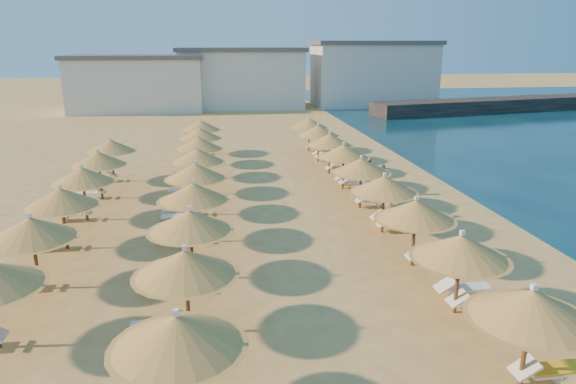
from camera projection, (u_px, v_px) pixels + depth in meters
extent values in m
plane|color=tan|center=(303.00, 252.00, 20.05)|extent=(220.00, 220.00, 0.00)
cube|color=black|center=(490.00, 105.00, 60.69)|extent=(30.21, 9.64, 1.50)
cube|color=beige|center=(138.00, 85.00, 60.69)|extent=(15.00, 8.00, 6.00)
cube|color=#59514C|center=(135.00, 57.00, 59.78)|extent=(15.60, 8.48, 0.50)
cube|color=beige|center=(241.00, 80.00, 63.98)|extent=(15.00, 8.00, 6.80)
cube|color=#59514C|center=(240.00, 50.00, 62.96)|extent=(15.60, 8.48, 0.50)
cube|color=beige|center=(373.00, 75.00, 66.10)|extent=(15.00, 8.00, 7.60)
cube|color=#59514C|center=(374.00, 43.00, 64.97)|extent=(15.60, 8.48, 0.50)
cylinder|color=brown|center=(525.00, 348.00, 12.00)|extent=(0.12, 0.12, 2.04)
cone|color=#A86F30|center=(532.00, 304.00, 11.69)|extent=(2.75, 2.75, 0.72)
cone|color=#A86F30|center=(530.00, 316.00, 11.77)|extent=(2.97, 2.97, 0.12)
cube|color=white|center=(534.00, 287.00, 11.57)|extent=(0.12, 0.12, 0.14)
cylinder|color=brown|center=(457.00, 282.00, 15.30)|extent=(0.12, 0.12, 2.04)
cone|color=#A86F30|center=(461.00, 247.00, 14.98)|extent=(2.75, 2.75, 0.72)
cone|color=#A86F30|center=(460.00, 256.00, 15.07)|extent=(2.97, 2.97, 0.12)
cube|color=white|center=(462.00, 233.00, 14.86)|extent=(0.12, 0.12, 0.14)
cylinder|color=brown|center=(414.00, 239.00, 18.60)|extent=(0.12, 0.12, 2.04)
cone|color=#A86F30|center=(416.00, 210.00, 18.28)|extent=(2.75, 2.75, 0.72)
cone|color=#A86F30|center=(415.00, 218.00, 18.36)|extent=(2.97, 2.97, 0.12)
cube|color=white|center=(417.00, 198.00, 18.16)|extent=(0.12, 0.12, 0.14)
cylinder|color=brown|center=(383.00, 210.00, 21.89)|extent=(0.12, 0.12, 2.04)
cone|color=#A86F30|center=(384.00, 184.00, 21.58)|extent=(2.75, 2.75, 0.72)
cone|color=#A86F30|center=(384.00, 191.00, 21.66)|extent=(2.97, 2.97, 0.12)
cube|color=white|center=(385.00, 174.00, 21.46)|extent=(0.12, 0.12, 0.14)
cylinder|color=brown|center=(360.00, 188.00, 25.19)|extent=(0.12, 0.12, 2.04)
cone|color=#A86F30|center=(361.00, 165.00, 24.87)|extent=(2.75, 2.75, 0.72)
cone|color=#A86F30|center=(361.00, 171.00, 24.96)|extent=(2.97, 2.97, 0.12)
cube|color=white|center=(362.00, 157.00, 24.75)|extent=(0.12, 0.12, 0.14)
cylinder|color=brown|center=(343.00, 171.00, 28.49)|extent=(0.12, 0.12, 2.04)
cone|color=#A86F30|center=(344.00, 151.00, 28.17)|extent=(2.75, 2.75, 0.72)
cone|color=#A86F30|center=(344.00, 156.00, 28.25)|extent=(2.97, 2.97, 0.12)
cube|color=white|center=(344.00, 143.00, 28.05)|extent=(0.12, 0.12, 0.14)
cylinder|color=brown|center=(329.00, 158.00, 31.78)|extent=(0.12, 0.12, 2.04)
cone|color=#A86F30|center=(330.00, 140.00, 31.47)|extent=(2.75, 2.75, 0.72)
cone|color=#A86F30|center=(330.00, 145.00, 31.55)|extent=(2.97, 2.97, 0.12)
cube|color=white|center=(330.00, 133.00, 31.34)|extent=(0.12, 0.12, 0.14)
cylinder|color=brown|center=(318.00, 147.00, 35.08)|extent=(0.12, 0.12, 2.04)
cone|color=#A86F30|center=(318.00, 130.00, 34.76)|extent=(2.75, 2.75, 0.72)
cone|color=#A86F30|center=(318.00, 135.00, 34.85)|extent=(2.97, 2.97, 0.12)
cube|color=white|center=(319.00, 124.00, 34.64)|extent=(0.12, 0.12, 0.14)
cylinder|color=brown|center=(309.00, 138.00, 38.38)|extent=(0.12, 0.12, 2.04)
cone|color=#A86F30|center=(309.00, 123.00, 38.06)|extent=(2.75, 2.75, 0.72)
cone|color=#A86F30|center=(309.00, 127.00, 38.14)|extent=(2.97, 2.97, 0.12)
cube|color=white|center=(309.00, 117.00, 37.94)|extent=(0.12, 0.12, 0.14)
cylinder|color=brown|center=(181.00, 378.00, 10.91)|extent=(0.12, 0.12, 2.04)
cone|color=#A86F30|center=(177.00, 331.00, 10.59)|extent=(2.75, 2.75, 0.72)
cone|color=#A86F30|center=(178.00, 344.00, 10.68)|extent=(2.97, 2.97, 0.12)
cube|color=white|center=(176.00, 313.00, 10.47)|extent=(0.12, 0.12, 0.14)
cylinder|color=brown|center=(188.00, 300.00, 14.21)|extent=(0.12, 0.12, 2.04)
cone|color=#A86F30|center=(185.00, 263.00, 13.89)|extent=(2.75, 2.75, 0.72)
cone|color=#A86F30|center=(186.00, 273.00, 13.97)|extent=(2.97, 2.97, 0.12)
cube|color=white|center=(184.00, 248.00, 13.77)|extent=(0.12, 0.12, 0.14)
cylinder|color=brown|center=(192.00, 252.00, 17.50)|extent=(0.12, 0.12, 2.04)
cone|color=#A86F30|center=(190.00, 220.00, 17.19)|extent=(2.75, 2.75, 0.72)
cone|color=#A86F30|center=(191.00, 229.00, 17.27)|extent=(2.97, 2.97, 0.12)
cube|color=white|center=(189.00, 208.00, 17.06)|extent=(0.12, 0.12, 0.14)
cylinder|color=brown|center=(195.00, 219.00, 20.80)|extent=(0.12, 0.12, 2.04)
cone|color=#A86F30|center=(193.00, 192.00, 20.48)|extent=(2.75, 2.75, 0.72)
cone|color=#A86F30|center=(194.00, 199.00, 20.57)|extent=(2.97, 2.97, 0.12)
cube|color=white|center=(193.00, 181.00, 20.36)|extent=(0.12, 0.12, 0.14)
cylinder|color=brown|center=(197.00, 194.00, 24.10)|extent=(0.12, 0.12, 2.04)
cone|color=#A86F30|center=(196.00, 171.00, 23.78)|extent=(2.75, 2.75, 0.72)
cone|color=#A86F30|center=(196.00, 177.00, 23.86)|extent=(2.97, 2.97, 0.12)
cube|color=white|center=(195.00, 162.00, 23.66)|extent=(0.12, 0.12, 0.14)
cylinder|color=brown|center=(199.00, 176.00, 27.39)|extent=(0.12, 0.12, 2.04)
cone|color=#A86F30|center=(198.00, 155.00, 27.07)|extent=(2.75, 2.75, 0.72)
cone|color=#A86F30|center=(198.00, 161.00, 27.16)|extent=(2.97, 2.97, 0.12)
cube|color=white|center=(197.00, 147.00, 26.95)|extent=(0.12, 0.12, 0.14)
cylinder|color=brown|center=(200.00, 162.00, 30.69)|extent=(0.12, 0.12, 2.04)
cone|color=#A86F30|center=(199.00, 143.00, 30.37)|extent=(2.75, 2.75, 0.72)
cone|color=#A86F30|center=(199.00, 148.00, 30.46)|extent=(2.97, 2.97, 0.12)
cube|color=white|center=(199.00, 136.00, 30.25)|extent=(0.12, 0.12, 0.14)
cylinder|color=brown|center=(201.00, 150.00, 33.98)|extent=(0.12, 0.12, 2.04)
cone|color=#A86F30|center=(200.00, 133.00, 33.67)|extent=(2.75, 2.75, 0.72)
cone|color=#A86F30|center=(200.00, 138.00, 33.75)|extent=(2.97, 2.97, 0.12)
cube|color=white|center=(200.00, 127.00, 33.55)|extent=(0.12, 0.12, 0.14)
cylinder|color=brown|center=(202.00, 141.00, 37.28)|extent=(0.12, 0.12, 2.04)
cone|color=#A86F30|center=(201.00, 125.00, 36.96)|extent=(2.75, 2.75, 0.72)
cone|color=#A86F30|center=(201.00, 129.00, 37.05)|extent=(2.97, 2.97, 0.12)
cube|color=white|center=(201.00, 119.00, 36.84)|extent=(0.12, 0.12, 0.14)
cylinder|color=brown|center=(36.00, 260.00, 16.81)|extent=(0.12, 0.12, 2.04)
cone|color=#A86F30|center=(31.00, 228.00, 16.49)|extent=(2.75, 2.75, 0.72)
cone|color=#A86F30|center=(32.00, 237.00, 16.57)|extent=(2.97, 2.97, 0.12)
cube|color=white|center=(29.00, 215.00, 16.37)|extent=(0.12, 0.12, 0.14)
cylinder|color=brown|center=(65.00, 225.00, 20.10)|extent=(0.12, 0.12, 2.04)
cone|color=#A86F30|center=(61.00, 197.00, 19.79)|extent=(2.75, 2.75, 0.72)
cone|color=#A86F30|center=(62.00, 205.00, 19.87)|extent=(2.97, 2.97, 0.12)
cube|color=white|center=(60.00, 186.00, 19.66)|extent=(0.12, 0.12, 0.14)
cylinder|color=brown|center=(85.00, 199.00, 23.40)|extent=(0.12, 0.12, 2.04)
cone|color=#A86F30|center=(82.00, 175.00, 23.08)|extent=(2.75, 2.75, 0.72)
cone|color=#A86F30|center=(83.00, 181.00, 23.17)|extent=(2.97, 2.97, 0.12)
cube|color=white|center=(81.00, 166.00, 22.96)|extent=(0.12, 0.12, 0.14)
cylinder|color=brown|center=(101.00, 180.00, 26.70)|extent=(0.12, 0.12, 2.04)
cone|color=#A86F30|center=(98.00, 158.00, 26.38)|extent=(2.75, 2.75, 0.72)
cone|color=#A86F30|center=(99.00, 164.00, 26.46)|extent=(2.97, 2.97, 0.12)
cube|color=white|center=(97.00, 150.00, 26.26)|extent=(0.12, 0.12, 0.14)
cylinder|color=brown|center=(113.00, 165.00, 29.99)|extent=(0.12, 0.12, 2.04)
cone|color=#A86F30|center=(111.00, 146.00, 29.68)|extent=(2.75, 2.75, 0.72)
cone|color=#A86F30|center=(111.00, 151.00, 29.76)|extent=(2.97, 2.97, 0.12)
cube|color=white|center=(110.00, 138.00, 29.55)|extent=(0.12, 0.12, 0.14)
cube|color=white|center=(556.00, 370.00, 12.32)|extent=(1.43, 0.56, 0.06)
cube|color=white|center=(555.00, 376.00, 12.37)|extent=(0.06, 0.50, 0.32)
cube|color=white|center=(525.00, 368.00, 12.17)|extent=(0.58, 0.56, 0.40)
cube|color=yellow|center=(556.00, 368.00, 12.31)|extent=(1.37, 0.52, 0.05)
cube|color=white|center=(483.00, 301.00, 15.62)|extent=(1.43, 0.56, 0.06)
cube|color=white|center=(482.00, 305.00, 15.67)|extent=(0.06, 0.50, 0.32)
cube|color=white|center=(458.00, 299.00, 15.47)|extent=(0.58, 0.56, 0.40)
cube|color=white|center=(469.00, 287.00, 16.48)|extent=(1.43, 0.56, 0.06)
cube|color=white|center=(468.00, 292.00, 16.52)|extent=(0.06, 0.50, 0.32)
cube|color=white|center=(445.00, 285.00, 16.32)|extent=(0.58, 0.56, 0.40)
cube|color=white|center=(156.00, 325.00, 14.28)|extent=(1.43, 0.56, 0.06)
cube|color=white|center=(156.00, 330.00, 14.32)|extent=(0.06, 0.50, 0.32)
cube|color=white|center=(186.00, 318.00, 14.35)|extent=(0.58, 0.56, 0.40)
cube|color=white|center=(436.00, 256.00, 18.92)|extent=(1.43, 0.56, 0.06)
cube|color=white|center=(435.00, 260.00, 18.96)|extent=(0.06, 0.50, 0.32)
cube|color=white|center=(414.00, 254.00, 18.76)|extent=(0.58, 0.56, 0.40)
cube|color=white|center=(166.00, 272.00, 17.57)|extent=(1.43, 0.56, 0.06)
cube|color=white|center=(167.00, 276.00, 17.62)|extent=(0.06, 0.50, 0.32)
cube|color=white|center=(191.00, 267.00, 17.65)|extent=(0.58, 0.56, 0.40)
cube|color=white|center=(164.00, 284.00, 16.72)|extent=(1.43, 0.56, 0.06)
cube|color=white|center=(164.00, 288.00, 16.76)|extent=(0.06, 0.50, 0.32)
cube|color=white|center=(190.00, 278.00, 16.79)|extent=(0.58, 0.56, 0.40)
cube|color=yellow|center=(164.00, 282.00, 16.70)|extent=(1.37, 0.52, 0.05)
cube|color=white|center=(402.00, 224.00, 22.21)|extent=(1.43, 0.56, 0.06)
cube|color=white|center=(402.00, 228.00, 22.26)|extent=(0.06, 0.50, 0.32)
cube|color=white|center=(384.00, 222.00, 22.06)|extent=(0.58, 0.56, 0.40)
cube|color=yellow|center=(402.00, 223.00, 22.20)|extent=(1.37, 0.52, 0.05)
cube|color=white|center=(395.00, 217.00, 23.07)|extent=(1.43, 0.56, 0.06)
cube|color=white|center=(395.00, 221.00, 23.11)|extent=(0.06, 0.50, 0.32)
cube|color=white|center=(377.00, 215.00, 22.91)|extent=(0.58, 0.56, 0.40)
cube|color=white|center=(173.00, 236.00, 20.87)|extent=(1.43, 0.56, 0.06)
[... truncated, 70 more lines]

